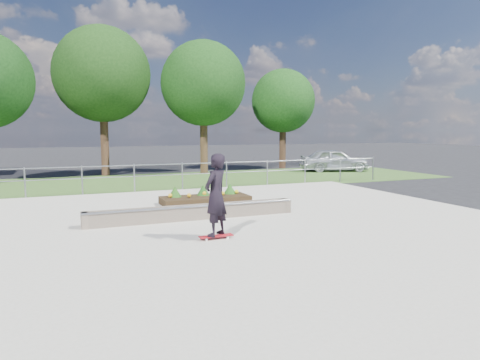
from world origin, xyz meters
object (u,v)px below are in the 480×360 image
at_px(grind_ledge, 194,212).
at_px(skateboarder, 216,195).
at_px(parked_car, 334,160).
at_px(planter_bed, 205,198).

height_order(grind_ledge, skateboarder, skateboarder).
bearing_deg(parked_car, grind_ledge, 148.72).
height_order(planter_bed, skateboarder, skateboarder).
relative_size(skateboarder, parked_car, 0.48).
bearing_deg(skateboarder, planter_bed, 75.49).
height_order(planter_bed, parked_car, parked_car).
bearing_deg(parked_car, planter_bed, 144.21).
xyz_separation_m(grind_ledge, parked_car, (12.19, 10.92, 0.45)).
bearing_deg(planter_bed, skateboarder, -104.51).
xyz_separation_m(planter_bed, parked_car, (11.09, 8.46, 0.47)).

